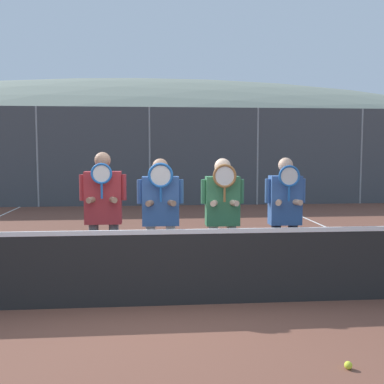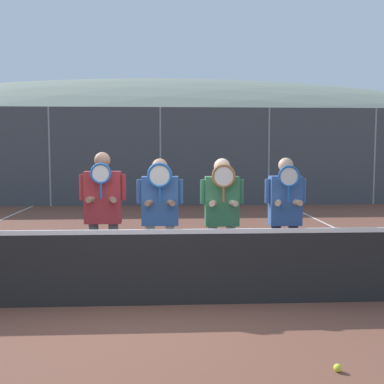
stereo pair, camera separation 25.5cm
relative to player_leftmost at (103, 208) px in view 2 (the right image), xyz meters
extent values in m
plane|color=brown|center=(0.64, -0.80, -1.08)|extent=(120.00, 120.00, 0.00)
ellipsoid|color=gray|center=(0.64, 49.43, -1.08)|extent=(94.22, 52.35, 18.32)
cube|color=beige|center=(1.81, 18.76, 0.40)|extent=(17.13, 5.00, 2.96)
cube|color=#4C4C51|center=(1.81, 18.76, 2.06)|extent=(17.63, 5.50, 0.36)
cylinder|color=gray|center=(-2.95, 9.40, 0.53)|extent=(0.06, 0.06, 3.22)
cylinder|color=gray|center=(0.64, 9.40, 0.53)|extent=(0.06, 0.06, 3.22)
cylinder|color=gray|center=(4.22, 9.40, 0.53)|extent=(0.06, 0.06, 3.22)
cylinder|color=gray|center=(7.81, 9.40, 0.53)|extent=(0.06, 0.06, 3.22)
cube|color=#42474C|center=(0.64, 9.40, 0.53)|extent=(21.52, 0.02, 3.22)
cube|color=black|center=(0.64, -0.80, -0.65)|extent=(11.02, 0.02, 0.87)
cube|color=white|center=(0.64, -0.80, -0.19)|extent=(11.02, 0.03, 0.06)
cube|color=white|center=(4.80, 2.20, -1.08)|extent=(0.05, 16.00, 0.01)
cylinder|color=#56565B|center=(-0.13, 0.01, -0.64)|extent=(0.13, 0.13, 0.87)
cylinder|color=#56565B|center=(0.13, 0.01, -0.64)|extent=(0.13, 0.13, 0.87)
cube|color=maroon|center=(0.00, 0.01, 0.14)|extent=(0.48, 0.22, 0.69)
sphere|color=#997056|center=(0.00, 0.01, 0.63)|extent=(0.21, 0.21, 0.21)
cylinder|color=maroon|center=(-0.27, 0.01, 0.27)|extent=(0.08, 0.08, 0.34)
cylinder|color=maroon|center=(0.27, 0.01, 0.27)|extent=(0.08, 0.08, 0.34)
cylinder|color=#997056|center=(-0.12, -0.08, 0.12)|extent=(0.16, 0.27, 0.08)
cylinder|color=#997056|center=(0.12, -0.08, 0.12)|extent=(0.16, 0.27, 0.08)
cylinder|color=#1E5BAD|center=(0.00, -0.17, 0.24)|extent=(0.03, 0.03, 0.20)
torus|color=#1E5BAD|center=(0.00, -0.17, 0.47)|extent=(0.27, 0.03, 0.27)
cylinder|color=silver|center=(0.00, -0.17, 0.47)|extent=(0.22, 0.00, 0.22)
cylinder|color=white|center=(0.62, 0.07, -0.67)|extent=(0.13, 0.13, 0.83)
cylinder|color=white|center=(0.89, 0.07, -0.67)|extent=(0.13, 0.13, 0.83)
cube|color=#335693|center=(0.76, 0.07, 0.08)|extent=(0.49, 0.22, 0.66)
sphere|color=#997056|center=(0.76, 0.07, 0.55)|extent=(0.21, 0.21, 0.21)
cylinder|color=#335693|center=(0.49, 0.07, 0.21)|extent=(0.08, 0.08, 0.32)
cylinder|color=#335693|center=(1.03, 0.07, 0.21)|extent=(0.08, 0.08, 0.32)
cylinder|color=#997056|center=(0.63, -0.02, 0.07)|extent=(0.16, 0.27, 0.08)
cylinder|color=#997056|center=(0.88, -0.02, 0.07)|extent=(0.16, 0.27, 0.08)
cylinder|color=#1E5BAD|center=(0.76, -0.11, 0.19)|extent=(0.03, 0.03, 0.20)
torus|color=#1E5BAD|center=(0.76, -0.11, 0.44)|extent=(0.33, 0.04, 0.33)
cylinder|color=silver|center=(0.76, -0.11, 0.44)|extent=(0.27, 0.00, 0.27)
cylinder|color=white|center=(1.47, -0.03, -0.66)|extent=(0.13, 0.13, 0.83)
cylinder|color=white|center=(1.71, -0.03, -0.66)|extent=(0.13, 0.13, 0.83)
cube|color=#337047|center=(1.59, -0.03, 0.08)|extent=(0.45, 0.22, 0.66)
sphere|color=#DBB293|center=(1.59, -0.03, 0.55)|extent=(0.22, 0.22, 0.22)
cylinder|color=#337047|center=(1.34, -0.03, 0.21)|extent=(0.08, 0.08, 0.32)
cylinder|color=#337047|center=(1.84, -0.03, 0.21)|extent=(0.08, 0.08, 0.32)
cylinder|color=#DBB293|center=(1.48, -0.12, 0.07)|extent=(0.16, 0.27, 0.08)
cylinder|color=#DBB293|center=(1.70, -0.12, 0.07)|extent=(0.16, 0.27, 0.08)
cylinder|color=#936033|center=(1.59, -0.21, 0.19)|extent=(0.03, 0.03, 0.20)
torus|color=#936033|center=(1.59, -0.21, 0.43)|extent=(0.31, 0.03, 0.31)
cylinder|color=silver|center=(1.59, -0.21, 0.43)|extent=(0.26, 0.00, 0.26)
cylinder|color=#232838|center=(2.33, -0.06, -0.66)|extent=(0.13, 0.13, 0.84)
cylinder|color=#232838|center=(2.56, -0.06, -0.66)|extent=(0.13, 0.13, 0.84)
cube|color=#335693|center=(2.44, -0.06, 0.09)|extent=(0.42, 0.22, 0.66)
sphere|color=tan|center=(2.44, -0.06, 0.57)|extent=(0.20, 0.20, 0.20)
cylinder|color=#335693|center=(2.20, -0.06, 0.22)|extent=(0.08, 0.08, 0.32)
cylinder|color=#335693|center=(2.68, -0.06, 0.22)|extent=(0.08, 0.08, 0.32)
cylinder|color=tan|center=(2.34, -0.15, 0.07)|extent=(0.16, 0.27, 0.08)
cylinder|color=tan|center=(2.55, -0.15, 0.07)|extent=(0.16, 0.27, 0.08)
cylinder|color=#1E5BAD|center=(2.44, -0.24, 0.19)|extent=(0.03, 0.03, 0.20)
torus|color=#1E5BAD|center=(2.44, -0.24, 0.42)|extent=(0.29, 0.03, 0.29)
cylinder|color=silver|center=(2.44, -0.24, 0.42)|extent=(0.24, 0.00, 0.24)
cube|color=maroon|center=(-5.19, 12.19, -0.39)|extent=(4.24, 1.89, 0.79)
cube|color=#2D3842|center=(-5.19, 12.19, 0.33)|extent=(2.33, 1.74, 0.65)
cylinder|color=black|center=(-3.81, 11.22, -0.78)|extent=(0.60, 0.16, 0.60)
cylinder|color=black|center=(-3.81, 13.15, -0.78)|extent=(0.60, 0.16, 0.60)
cube|color=#285638|center=(-0.27, 12.56, -0.37)|extent=(4.21, 1.90, 0.83)
cube|color=#2D3842|center=(-0.27, 12.56, 0.39)|extent=(2.32, 1.75, 0.68)
cylinder|color=black|center=(1.10, 11.59, -0.78)|extent=(0.60, 0.16, 0.60)
cylinder|color=black|center=(1.10, 13.53, -0.78)|extent=(0.60, 0.16, 0.60)
cylinder|color=black|center=(-1.64, 11.59, -0.78)|extent=(0.60, 0.16, 0.60)
cylinder|color=black|center=(-1.64, 13.53, -0.78)|extent=(0.60, 0.16, 0.60)
cube|color=#B2B7BC|center=(4.61, 12.51, -0.37)|extent=(4.18, 1.73, 0.83)
cube|color=#2D3842|center=(4.61, 12.51, 0.39)|extent=(2.30, 1.59, 0.68)
cylinder|color=black|center=(5.97, 11.63, -0.78)|extent=(0.60, 0.16, 0.60)
cylinder|color=black|center=(5.97, 13.40, -0.78)|extent=(0.60, 0.16, 0.60)
cylinder|color=black|center=(3.26, 11.63, -0.78)|extent=(0.60, 0.16, 0.60)
cylinder|color=black|center=(3.26, 13.40, -0.78)|extent=(0.60, 0.16, 0.60)
cube|color=black|center=(9.61, 12.55, -0.40)|extent=(4.43, 1.82, 0.77)
cylinder|color=black|center=(8.17, 11.62, -0.78)|extent=(0.60, 0.16, 0.60)
cylinder|color=black|center=(8.17, 13.47, -0.78)|extent=(0.60, 0.16, 0.60)
sphere|color=#CCDB33|center=(2.28, -2.61, -1.05)|extent=(0.07, 0.07, 0.07)
camera|label=1|loc=(0.61, -6.40, 0.78)|focal=45.00mm
camera|label=2|loc=(0.86, -6.41, 0.78)|focal=45.00mm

